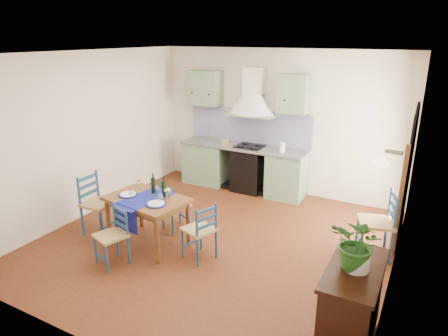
{
  "coord_description": "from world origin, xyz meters",
  "views": [
    {
      "loc": [
        2.71,
        -4.79,
        3.04
      ],
      "look_at": [
        -0.02,
        0.3,
        1.1
      ],
      "focal_mm": 32.0,
      "sensor_mm": 36.0,
      "label": 1
    }
  ],
  "objects_px": {
    "sideboard": "(351,305)",
    "dining_table": "(147,203)",
    "potted_plant": "(359,244)",
    "chair_near": "(113,236)"
  },
  "relations": [
    {
      "from": "sideboard",
      "to": "dining_table",
      "type": "bearing_deg",
      "value": 166.4
    },
    {
      "from": "dining_table",
      "to": "potted_plant",
      "type": "xyz_separation_m",
      "value": [
        3.13,
        -0.78,
        0.54
      ]
    },
    {
      "from": "dining_table",
      "to": "potted_plant",
      "type": "distance_m",
      "value": 3.27
    },
    {
      "from": "dining_table",
      "to": "potted_plant",
      "type": "relative_size",
      "value": 2.39
    },
    {
      "from": "chair_near",
      "to": "sideboard",
      "type": "bearing_deg",
      "value": -1.68
    },
    {
      "from": "sideboard",
      "to": "potted_plant",
      "type": "xyz_separation_m",
      "value": [
        0.01,
        -0.02,
        0.69
      ]
    },
    {
      "from": "dining_table",
      "to": "chair_near",
      "type": "relative_size",
      "value": 1.56
    },
    {
      "from": "chair_near",
      "to": "potted_plant",
      "type": "distance_m",
      "value": 3.3
    },
    {
      "from": "chair_near",
      "to": "potted_plant",
      "type": "relative_size",
      "value": 1.53
    },
    {
      "from": "chair_near",
      "to": "potted_plant",
      "type": "xyz_separation_m",
      "value": [
        3.2,
        -0.12,
        0.78
      ]
    }
  ]
}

